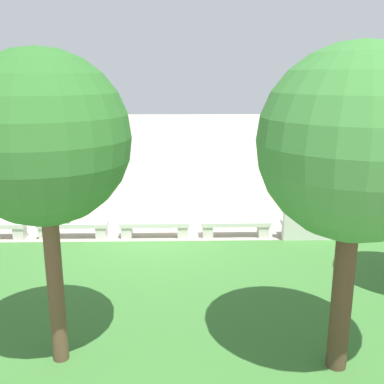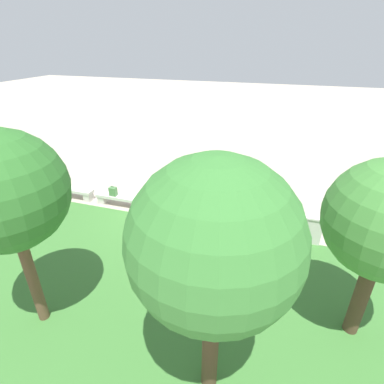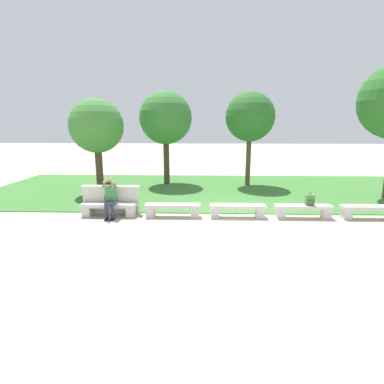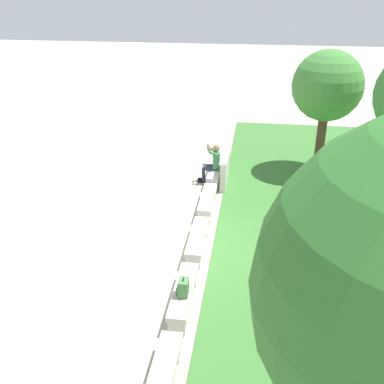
# 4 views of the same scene
# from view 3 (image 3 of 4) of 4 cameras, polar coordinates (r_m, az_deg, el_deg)

# --- Properties ---
(ground_plane) EXTENTS (80.00, 80.00, 0.00)m
(ground_plane) POSITION_cam_3_polar(r_m,az_deg,el_deg) (10.40, 8.61, -4.79)
(ground_plane) COLOR #B2A593
(grass_strip) EXTENTS (22.74, 8.00, 0.03)m
(grass_strip) POSITION_cam_3_polar(r_m,az_deg,el_deg) (14.61, 6.64, 0.45)
(grass_strip) COLOR #3D7533
(grass_strip) RESTS_ON ground
(bench_main) EXTENTS (1.89, 0.40, 0.45)m
(bench_main) POSITION_cam_3_polar(r_m,az_deg,el_deg) (10.73, -15.58, -2.92)
(bench_main) COLOR beige
(bench_main) RESTS_ON ground
(bench_near) EXTENTS (1.89, 0.40, 0.45)m
(bench_near) POSITION_cam_3_polar(r_m,az_deg,el_deg) (10.29, -3.70, -3.14)
(bench_near) COLOR beige
(bench_near) RESTS_ON ground
(bench_mid) EXTENTS (1.89, 0.40, 0.45)m
(bench_mid) POSITION_cam_3_polar(r_m,az_deg,el_deg) (10.32, 8.66, -3.21)
(bench_mid) COLOR beige
(bench_mid) RESTS_ON ground
(bench_far) EXTENTS (1.89, 0.40, 0.45)m
(bench_far) POSITION_cam_3_polar(r_m,az_deg,el_deg) (10.81, 20.42, -3.15)
(bench_far) COLOR beige
(bench_far) RESTS_ON ground
(bench_end) EXTENTS (1.89, 0.40, 0.45)m
(bench_end) POSITION_cam_3_polar(r_m,az_deg,el_deg) (11.70, 30.76, -2.98)
(bench_end) COLOR beige
(bench_end) RESTS_ON ground
(backrest_wall_with_plaque) EXTENTS (2.02, 0.24, 1.01)m
(backrest_wall_with_plaque) POSITION_cam_3_polar(r_m,az_deg,el_deg) (10.98, -15.13, -1.35)
(backrest_wall_with_plaque) COLOR beige
(backrest_wall_with_plaque) RESTS_ON ground
(person_photographer) EXTENTS (0.51, 0.76, 1.32)m
(person_photographer) POSITION_cam_3_polar(r_m,az_deg,el_deg) (10.52, -15.35, -0.75)
(person_photographer) COLOR black
(person_photographer) RESTS_ON ground
(backpack) EXTENTS (0.28, 0.24, 0.43)m
(backpack) POSITION_cam_3_polar(r_m,az_deg,el_deg) (10.82, 21.50, -1.43)
(backpack) COLOR #4C7F47
(backpack) RESTS_ON bench_far
(tree_behind_wall) EXTENTS (2.38, 2.38, 4.23)m
(tree_behind_wall) POSITION_cam_3_polar(r_m,az_deg,el_deg) (14.22, -17.74, 11.78)
(tree_behind_wall) COLOR #4C3826
(tree_behind_wall) RESTS_ON ground
(tree_left_background) EXTENTS (2.43, 2.43, 4.69)m
(tree_left_background) POSITION_cam_3_polar(r_m,az_deg,el_deg) (15.50, 11.00, 13.81)
(tree_left_background) COLOR brown
(tree_left_background) RESTS_ON ground
(tree_right_background) EXTENTS (2.66, 2.66, 4.76)m
(tree_right_background) POSITION_cam_3_polar(r_m,az_deg,el_deg) (15.70, -5.04, 13.80)
(tree_right_background) COLOR #4C3826
(tree_right_background) RESTS_ON ground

